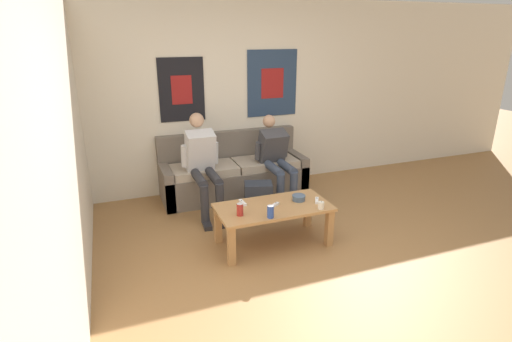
% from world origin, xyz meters
% --- Properties ---
extents(ground_plane, '(18.00, 18.00, 0.00)m').
position_xyz_m(ground_plane, '(0.00, 0.00, 0.00)').
color(ground_plane, '#9E7042').
extents(wall_back, '(10.00, 0.07, 2.55)m').
position_xyz_m(wall_back, '(-0.00, 2.50, 1.28)').
color(wall_back, silver).
rests_on(wall_back, ground_plane).
extents(wall_left, '(0.05, 10.00, 2.55)m').
position_xyz_m(wall_left, '(-2.04, 0.00, 1.27)').
color(wall_left, silver).
rests_on(wall_left, ground_plane).
extents(couch, '(1.95, 0.67, 0.83)m').
position_xyz_m(couch, '(-0.19, 2.17, 0.28)').
color(couch, '#70665B').
rests_on(couch, ground_plane).
extents(coffee_table, '(1.17, 0.59, 0.43)m').
position_xyz_m(coffee_table, '(-0.22, 0.71, 0.36)').
color(coffee_table, '#B27F4C').
rests_on(coffee_table, ground_plane).
extents(person_seated_adult, '(0.47, 0.92, 1.19)m').
position_xyz_m(person_seated_adult, '(-0.69, 1.81, 0.63)').
color(person_seated_adult, '#2D2D33').
rests_on(person_seated_adult, ground_plane).
extents(person_seated_teen, '(0.47, 0.89, 1.09)m').
position_xyz_m(person_seated_teen, '(0.28, 1.81, 0.59)').
color(person_seated_teen, '#384256').
rests_on(person_seated_teen, ground_plane).
extents(backpack, '(0.38, 0.33, 0.42)m').
position_xyz_m(backpack, '(-0.13, 1.39, 0.20)').
color(backpack, '#282D38').
rests_on(backpack, ground_plane).
extents(ceramic_bowl, '(0.14, 0.14, 0.06)m').
position_xyz_m(ceramic_bowl, '(0.08, 0.75, 0.47)').
color(ceramic_bowl, '#475B75').
rests_on(ceramic_bowl, coffee_table).
extents(pillar_candle, '(0.06, 0.06, 0.09)m').
position_xyz_m(pillar_candle, '(0.20, 0.48, 0.47)').
color(pillar_candle, silver).
rests_on(pillar_candle, coffee_table).
extents(drink_can_blue, '(0.07, 0.07, 0.12)m').
position_xyz_m(drink_can_blue, '(-0.35, 0.47, 0.49)').
color(drink_can_blue, '#28479E').
rests_on(drink_can_blue, coffee_table).
extents(drink_can_red, '(0.07, 0.07, 0.12)m').
position_xyz_m(drink_can_red, '(-0.61, 0.62, 0.49)').
color(drink_can_red, maroon).
rests_on(drink_can_red, coffee_table).
extents(game_controller_near_left, '(0.04, 0.15, 0.03)m').
position_xyz_m(game_controller_near_left, '(-0.50, 0.88, 0.44)').
color(game_controller_near_left, white).
rests_on(game_controller_near_left, coffee_table).
extents(game_controller_near_right, '(0.14, 0.11, 0.03)m').
position_xyz_m(game_controller_near_right, '(-0.22, 0.70, 0.44)').
color(game_controller_near_right, white).
rests_on(game_controller_near_right, coffee_table).
extents(game_controller_far_center, '(0.10, 0.14, 0.03)m').
position_xyz_m(game_controller_far_center, '(0.25, 0.65, 0.44)').
color(game_controller_far_center, white).
rests_on(game_controller_far_center, coffee_table).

